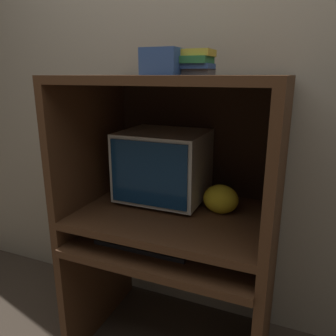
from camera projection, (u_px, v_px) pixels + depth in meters
wall_back at (201, 101)px, 1.82m from camera, size 6.00×0.06×2.60m
desk_base at (171, 281)px, 1.68m from camera, size 0.97×0.69×0.67m
desk_monitor_shelf at (174, 216)px, 1.61m from camera, size 0.97×0.67×0.13m
hutch_upper at (177, 124)px, 1.52m from camera, size 0.97×0.67×0.64m
crt_monitor at (163, 165)px, 1.70m from camera, size 0.43×0.37×0.37m
keyboard at (144, 244)px, 1.52m from camera, size 0.45×0.14×0.03m
mouse at (204, 255)px, 1.43m from camera, size 0.06×0.04×0.03m
snack_bag at (221, 199)px, 1.57m from camera, size 0.17×0.13×0.14m
book_stack at (191, 62)px, 1.48m from camera, size 0.21×0.16×0.11m
storage_box at (162, 62)px, 1.45m from camera, size 0.17×0.14×0.12m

